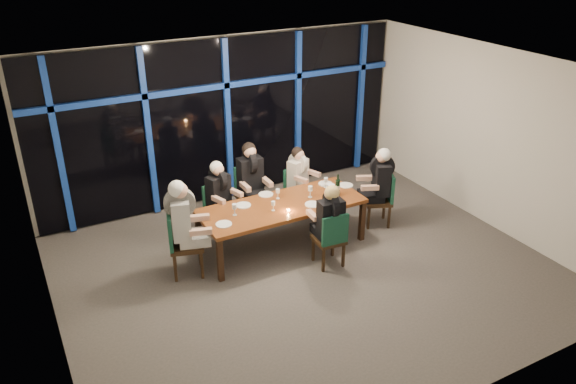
% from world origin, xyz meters
% --- Properties ---
extents(room, '(7.04, 7.00, 3.02)m').
position_xyz_m(room, '(0.00, 0.00, 2.02)').
color(room, '#544E4A').
rests_on(room, ground).
extents(window_wall, '(6.86, 0.43, 2.94)m').
position_xyz_m(window_wall, '(0.01, 2.93, 1.55)').
color(window_wall, black).
rests_on(window_wall, ground).
extents(dining_table, '(2.60, 1.00, 0.75)m').
position_xyz_m(dining_table, '(0.00, 0.80, 0.68)').
color(dining_table, brown).
rests_on(dining_table, ground).
extents(chair_far_left, '(0.52, 0.52, 0.90)m').
position_xyz_m(chair_far_left, '(-0.75, 1.66, 0.50)').
color(chair_far_left, '#301E10').
rests_on(chair_far_left, ground).
extents(chair_far_mid, '(0.46, 0.46, 0.98)m').
position_xyz_m(chair_far_mid, '(-0.07, 1.87, 0.55)').
color(chair_far_mid, '#301E10').
rests_on(chair_far_mid, ground).
extents(chair_far_right, '(0.52, 0.52, 0.86)m').
position_xyz_m(chair_far_right, '(0.76, 1.71, 0.48)').
color(chair_far_right, '#301E10').
rests_on(chair_far_right, ground).
extents(chair_end_left, '(0.59, 0.59, 1.03)m').
position_xyz_m(chair_end_left, '(-1.68, 0.81, 0.58)').
color(chair_end_left, '#301E10').
rests_on(chair_end_left, ground).
extents(chair_end_right, '(0.58, 0.58, 0.95)m').
position_xyz_m(chair_end_right, '(1.86, 0.65, 0.53)').
color(chair_end_right, '#301E10').
rests_on(chair_end_right, ground).
extents(chair_near_mid, '(0.45, 0.45, 0.91)m').
position_xyz_m(chair_near_mid, '(0.37, -0.08, 0.51)').
color(chair_near_mid, '#301E10').
rests_on(chair_near_mid, ground).
extents(diner_far_left, '(0.53, 0.61, 0.88)m').
position_xyz_m(diner_far_left, '(-0.72, 1.58, 0.86)').
color(diner_far_left, black).
rests_on(diner_far_left, ground).
extents(diner_far_mid, '(0.49, 0.61, 0.96)m').
position_xyz_m(diner_far_mid, '(-0.07, 1.79, 0.94)').
color(diner_far_mid, black).
rests_on(diner_far_mid, ground).
extents(diner_far_right, '(0.53, 0.59, 0.84)m').
position_xyz_m(diner_far_right, '(0.79, 1.64, 0.83)').
color(diner_far_right, silver).
rests_on(diner_far_right, ground).
extents(diner_end_left, '(0.70, 0.60, 1.00)m').
position_xyz_m(diner_end_left, '(-1.59, 0.78, 0.98)').
color(diner_end_left, black).
rests_on(diner_end_left, ground).
extents(diner_end_right, '(0.65, 0.59, 0.93)m').
position_xyz_m(diner_end_right, '(1.78, 0.68, 0.91)').
color(diner_end_right, black).
rests_on(diner_end_right, ground).
extents(diner_near_mid, '(0.47, 0.58, 0.89)m').
position_xyz_m(diner_near_mid, '(0.37, -0.00, 0.87)').
color(diner_near_mid, black).
rests_on(diner_near_mid, ground).
extents(plate_far_left, '(0.24, 0.24, 0.01)m').
position_xyz_m(plate_far_left, '(-0.55, 1.05, 0.76)').
color(plate_far_left, white).
rests_on(plate_far_left, dining_table).
extents(plate_far_mid, '(0.24, 0.24, 0.01)m').
position_xyz_m(plate_far_mid, '(-0.07, 1.23, 0.76)').
color(plate_far_mid, white).
rests_on(plate_far_mid, dining_table).
extents(plate_far_right, '(0.24, 0.24, 0.01)m').
position_xyz_m(plate_far_right, '(0.99, 1.12, 0.76)').
color(plate_far_right, white).
rests_on(plate_far_right, dining_table).
extents(plate_end_left, '(0.24, 0.24, 0.01)m').
position_xyz_m(plate_end_left, '(-1.05, 0.62, 0.76)').
color(plate_end_left, white).
rests_on(plate_end_left, dining_table).
extents(plate_end_right, '(0.24, 0.24, 0.01)m').
position_xyz_m(plate_end_right, '(1.27, 0.91, 0.76)').
color(plate_end_right, white).
rests_on(plate_end_right, dining_table).
extents(plate_near_mid, '(0.24, 0.24, 0.01)m').
position_xyz_m(plate_near_mid, '(0.41, 0.56, 0.76)').
color(plate_near_mid, white).
rests_on(plate_near_mid, dining_table).
extents(wine_bottle, '(0.08, 0.08, 0.35)m').
position_xyz_m(wine_bottle, '(0.96, 0.69, 0.88)').
color(wine_bottle, black).
rests_on(wine_bottle, dining_table).
extents(water_pitcher, '(0.13, 0.12, 0.22)m').
position_xyz_m(water_pitcher, '(0.82, 0.67, 0.86)').
color(water_pitcher, white).
rests_on(water_pitcher, dining_table).
extents(tea_light, '(0.05, 0.05, 0.03)m').
position_xyz_m(tea_light, '(-0.02, 0.55, 0.76)').
color(tea_light, '#FFA04C').
rests_on(tea_light, dining_table).
extents(wine_glass_a, '(0.06, 0.06, 0.16)m').
position_xyz_m(wine_glass_a, '(-0.21, 0.68, 0.86)').
color(wine_glass_a, white).
rests_on(wine_glass_a, dining_table).
extents(wine_glass_b, '(0.06, 0.06, 0.17)m').
position_xyz_m(wine_glass_b, '(0.04, 1.01, 0.87)').
color(wine_glass_b, white).
rests_on(wine_glass_b, dining_table).
extents(wine_glass_c, '(0.07, 0.07, 0.19)m').
position_xyz_m(wine_glass_c, '(0.52, 0.81, 0.89)').
color(wine_glass_c, silver).
rests_on(wine_glass_c, dining_table).
extents(wine_glass_d, '(0.07, 0.07, 0.19)m').
position_xyz_m(wine_glass_d, '(-0.79, 0.82, 0.89)').
color(wine_glass_d, silver).
rests_on(wine_glass_d, dining_table).
extents(wine_glass_e, '(0.07, 0.07, 0.17)m').
position_xyz_m(wine_glass_e, '(0.94, 1.02, 0.87)').
color(wine_glass_e, silver).
rests_on(wine_glass_e, dining_table).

